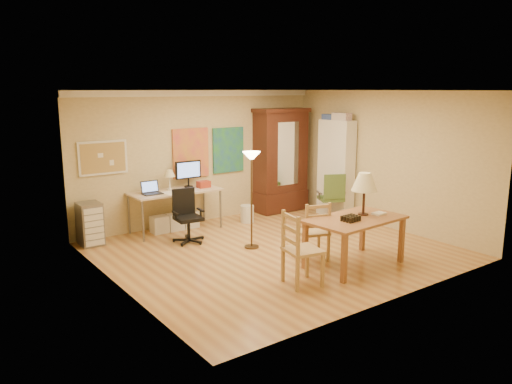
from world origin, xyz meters
TOP-DOWN VIEW (x-y plane):
  - floor at (0.00, 0.00)m, footprint 5.50×5.50m
  - crown_molding at (0.00, 2.46)m, footprint 5.50×0.08m
  - corkboard at (-2.05, 2.47)m, footprint 0.90×0.04m
  - art_panel_left at (-0.25, 2.47)m, footprint 0.80×0.04m
  - art_panel_right at (0.65, 2.47)m, footprint 0.75×0.04m
  - dining_table at (0.66, -1.26)m, footprint 1.59×1.02m
  - ladder_chair_back at (0.21, -0.73)m, footprint 0.56×0.55m
  - ladder_chair_left at (-0.64, -1.39)m, footprint 0.55×0.57m
  - torchiere_lamp at (-0.23, 0.38)m, footprint 0.31×0.31m
  - computer_desk at (-0.77, 2.16)m, footprint 1.75×0.77m
  - office_chair_black at (-0.96, 1.33)m, footprint 0.59×0.59m
  - office_chair_green at (2.17, 0.88)m, footprint 0.63×0.63m
  - drawer_cart at (-2.45, 2.20)m, footprint 0.38×0.46m
  - armoire at (1.89, 2.24)m, footprint 1.25×0.60m
  - bookshelf at (2.55, 1.15)m, footprint 0.31×0.83m
  - wastebin at (0.68, 1.82)m, footprint 0.29×0.29m

SIDE VIEW (x-z plane):
  - floor at x=0.00m, z-range 0.00..0.00m
  - wastebin at x=0.68m, z-range 0.00..0.36m
  - office_chair_black at x=-0.96m, z-range -0.22..0.74m
  - office_chair_green at x=2.17m, z-range -0.24..0.78m
  - drawer_cart at x=-2.45m, z-range 0.00..0.76m
  - ladder_chair_back at x=0.21m, z-range -0.03..0.94m
  - computer_desk at x=-0.77m, z-range -0.18..1.15m
  - ladder_chair_left at x=-0.64m, z-range -0.03..1.03m
  - dining_table at x=0.66m, z-range 0.19..1.63m
  - armoire at x=1.89m, z-range -0.15..2.16m
  - bookshelf at x=2.55m, z-range 0.00..2.08m
  - torchiere_lamp at x=-0.23m, z-range 0.51..2.20m
  - art_panel_left at x=-0.25m, z-range 0.95..1.95m
  - art_panel_right at x=0.65m, z-range 0.98..1.92m
  - corkboard at x=-2.05m, z-range 1.19..1.81m
  - crown_molding at x=0.00m, z-range 2.58..2.70m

